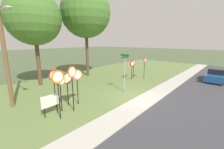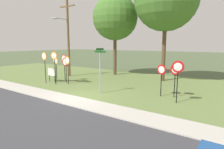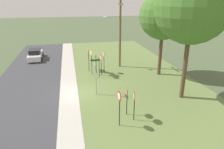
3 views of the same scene
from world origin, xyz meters
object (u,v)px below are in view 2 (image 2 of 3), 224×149
object	(u,v)px
stop_sign_far_left	(68,64)
yield_sign_near_right	(175,73)
stop_sign_far_right	(64,62)
stop_sign_center_tall	(56,64)
yield_sign_near_left	(161,73)
oak_tree_left	(115,18)
stop_sign_far_center	(66,64)
stop_sign_near_left	(54,61)
stop_sign_near_right	(45,61)
yield_sign_far_left	(178,72)
notice_board	(52,73)
utility_pole	(67,34)
street_name_post	(100,67)

from	to	relation	value
stop_sign_far_left	yield_sign_near_right	world-z (taller)	stop_sign_far_left
stop_sign_far_left	stop_sign_far_right	world-z (taller)	stop_sign_far_right
stop_sign_far_left	stop_sign_center_tall	distance (m)	1.37
yield_sign_near_left	yield_sign_near_right	xyz separation A→B (m)	(0.80, 0.29, 0.04)
yield_sign_near_left	oak_tree_left	world-z (taller)	oak_tree_left
yield_sign_near_right	stop_sign_center_tall	bearing A→B (deg)	-163.36
stop_sign_far_center	stop_sign_center_tall	world-z (taller)	stop_sign_center_tall
stop_sign_center_tall	yield_sign_near_left	distance (m)	9.45
stop_sign_near_left	stop_sign_near_right	distance (m)	1.08
stop_sign_far_left	stop_sign_center_tall	size ratio (longest dim) A/B	1.04
yield_sign_far_left	notice_board	xyz separation A→B (m)	(-11.36, -0.06, -1.04)
utility_pole	notice_board	size ratio (longest dim) A/B	6.64
stop_sign_far_right	yield_sign_near_left	distance (m)	9.29
yield_sign_near_right	notice_board	distance (m)	10.97
yield_sign_near_right	utility_pole	bearing A→B (deg)	-178.82
stop_sign_center_tall	utility_pole	xyz separation A→B (m)	(-1.72, 3.03, 2.81)
stop_sign_far_center	utility_pole	xyz separation A→B (m)	(-2.50, 2.57, 2.83)
notice_board	oak_tree_left	distance (m)	9.00
stop_sign_near_right	stop_sign_center_tall	size ratio (longest dim) A/B	1.19
yield_sign_near_right	street_name_post	world-z (taller)	street_name_post
stop_sign_far_right	utility_pole	bearing A→B (deg)	129.26
stop_sign_center_tall	utility_pole	bearing A→B (deg)	126.65
stop_sign_far_center	stop_sign_far_right	world-z (taller)	stop_sign_far_right
stop_sign_near_right	stop_sign_far_left	size ratio (longest dim) A/B	1.14
street_name_post	notice_board	distance (m)	6.40
yield_sign_far_left	yield_sign_near_left	bearing A→B (deg)	138.28
stop_sign_near_left	utility_pole	bearing A→B (deg)	110.56
stop_sign_near_right	notice_board	bearing A→B (deg)	100.49
yield_sign_near_left	yield_sign_far_left	bearing A→B (deg)	-22.10
stop_sign_far_center	stop_sign_near_left	bearing A→B (deg)	-107.37
stop_sign_near_left	yield_sign_near_right	world-z (taller)	stop_sign_near_left
stop_sign_near_left	stop_sign_near_right	world-z (taller)	stop_sign_near_left
stop_sign_near_right	street_name_post	distance (m)	6.16
stop_sign_far_center	utility_pole	bearing A→B (deg)	132.86
stop_sign_near_left	yield_sign_far_left	size ratio (longest dim) A/B	1.12
yield_sign_near_left	yield_sign_near_right	distance (m)	0.86
stop_sign_near_left	notice_board	xyz separation A→B (m)	(-1.17, 0.57, -1.19)
notice_board	stop_sign_far_right	bearing A→B (deg)	46.75
stop_sign_center_tall	yield_sign_near_left	size ratio (longest dim) A/B	1.09
stop_sign_far_right	street_name_post	distance (m)	5.71
yield_sign_far_left	utility_pole	xyz separation A→B (m)	(-12.40, 2.92, 2.62)
yield_sign_near_right	oak_tree_left	bearing A→B (deg)	156.25
stop_sign_center_tall	stop_sign_far_right	bearing A→B (deg)	89.79
stop_sign_near_right	stop_sign_far_right	size ratio (longest dim) A/B	1.11
stop_sign_near_right	stop_sign_center_tall	distance (m)	1.00
yield_sign_far_left	utility_pole	distance (m)	13.00
stop_sign_far_right	street_name_post	bearing A→B (deg)	-17.33
stop_sign_near_right	oak_tree_left	world-z (taller)	oak_tree_left
stop_sign_far_left	yield_sign_near_left	bearing A→B (deg)	15.38
yield_sign_far_left	utility_pole	size ratio (longest dim) A/B	0.30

